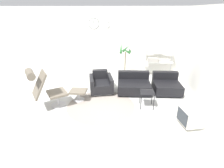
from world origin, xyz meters
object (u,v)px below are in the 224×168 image
(armchair_red, at_px, (101,84))
(shelf_unit, at_px, (158,57))
(ottoman, at_px, (78,93))
(potted_plant, at_px, (125,68))
(crt_television, at_px, (191,117))
(lounge_chair, at_px, (43,85))
(couch_second, at_px, (166,86))
(couch_low, at_px, (134,85))
(side_table, at_px, (147,94))

(armchair_red, xyz_separation_m, shelf_unit, (2.16, 1.65, 0.61))
(ottoman, bearing_deg, potted_plant, 53.94)
(crt_television, bearing_deg, ottoman, 57.03)
(shelf_unit, bearing_deg, potted_plant, -164.34)
(lounge_chair, height_order, couch_second, lounge_chair)
(lounge_chair, bearing_deg, potted_plant, 103.46)
(shelf_unit, bearing_deg, couch_second, -85.75)
(lounge_chair, xyz_separation_m, crt_television, (3.88, -0.57, -0.47))
(armchair_red, relative_size, crt_television, 1.69)
(ottoman, xyz_separation_m, couch_low, (1.76, 0.78, -0.02))
(crt_television, relative_size, potted_plant, 0.40)
(couch_low, distance_m, shelf_unit, 1.98)
(couch_second, bearing_deg, crt_television, 93.25)
(ottoman, xyz_separation_m, shelf_unit, (2.78, 2.36, 0.61))
(lounge_chair, height_order, couch_low, lounge_chair)
(couch_second, bearing_deg, couch_low, 0.22)
(ottoman, distance_m, side_table, 2.12)
(armchair_red, xyz_separation_m, couch_second, (2.27, 0.11, -0.03))
(lounge_chair, xyz_separation_m, side_table, (2.92, 0.31, -0.31))
(ottoman, distance_m, armchair_red, 0.94)
(ottoman, bearing_deg, crt_television, -20.47)
(lounge_chair, distance_m, side_table, 2.95)
(potted_plant, bearing_deg, couch_low, -75.13)
(armchair_red, relative_size, couch_low, 0.89)
(crt_television, height_order, shelf_unit, shelf_unit)
(couch_second, distance_m, shelf_unit, 1.67)
(armchair_red, distance_m, side_table, 1.78)
(lounge_chair, bearing_deg, armchair_red, 96.68)
(armchair_red, xyz_separation_m, potted_plant, (0.82, 1.27, 0.22))
(armchair_red, distance_m, couch_low, 1.14)
(ottoman, xyz_separation_m, side_table, (2.10, -0.27, 0.17))
(ottoman, bearing_deg, shelf_unit, 40.29)
(lounge_chair, distance_m, armchair_red, 1.99)
(crt_television, bearing_deg, shelf_unit, -7.95)
(ottoman, relative_size, couch_low, 0.45)
(potted_plant, height_order, shelf_unit, shelf_unit)
(lounge_chair, height_order, side_table, lounge_chair)
(shelf_unit, bearing_deg, ottoman, -139.71)
(couch_low, bearing_deg, couch_second, -179.78)
(side_table, height_order, potted_plant, potted_plant)
(lounge_chair, distance_m, couch_low, 2.96)
(armchair_red, bearing_deg, couch_second, 169.26)
(lounge_chair, bearing_deg, ottoman, 90.00)
(couch_second, bearing_deg, lounge_chair, 18.98)
(ottoman, height_order, potted_plant, potted_plant)
(lounge_chair, bearing_deg, couch_second, 75.48)
(lounge_chair, bearing_deg, shelf_unit, 94.13)
(couch_low, bearing_deg, side_table, 106.26)
(side_table, bearing_deg, couch_second, 53.69)
(armchair_red, relative_size, side_table, 2.06)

